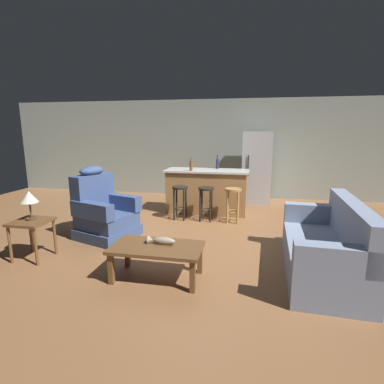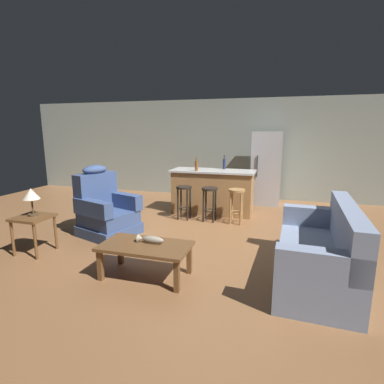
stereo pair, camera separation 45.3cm
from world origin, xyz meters
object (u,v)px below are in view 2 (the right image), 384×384
Objects in this scene: bar_stool_left at (184,196)px; bar_stool_right at (236,200)px; fish_figurine at (150,240)px; table_lamp at (31,195)px; recliner_near_lamp at (105,210)px; bar_stool_middle at (210,198)px; end_table at (33,223)px; kitchen_island at (213,191)px; bottle_tall_green at (224,164)px; bottle_short_amber at (196,166)px; couch at (321,253)px; refrigerator at (266,168)px; coffee_table at (145,249)px.

bar_stool_right is (1.07, 0.00, 0.00)m from bar_stool_left.
fish_figurine is 0.83× the size of table_lamp.
recliner_near_lamp reaches higher than bar_stool_middle.
end_table is 3.55m from kitchen_island.
end_table is 1.81× the size of bottle_tall_green.
bottle_short_amber is at bearing 94.17° from fish_figurine.
table_lamp is (-3.97, -0.28, 0.53)m from couch.
end_table is 1.37× the size of table_lamp.
bottle_tall_green is (-0.87, -0.95, 0.19)m from refrigerator.
end_table is at bearing -99.41° from recliner_near_lamp.
bottle_short_amber is at bearing -44.18° from couch.
fish_figurine is 0.19× the size of kitchen_island.
bar_stool_left is at bearing -125.75° from kitchen_island.
bottle_short_amber reaches higher than bar_stool_left.
end_table is 0.82× the size of bar_stool_middle.
fish_figurine is 0.50× the size of bar_stool_right.
couch is 4.73× the size of table_lamp.
bottle_short_amber is (-0.31, -0.21, 0.58)m from kitchen_island.
refrigerator is 1.98m from bottle_short_amber.
bottle_tall_green is (0.20, 0.25, 0.59)m from kitchen_island.
recliner_near_lamp reaches higher than bar_stool_right.
bottle_tall_green reaches higher than bar_stool_left.
couch is 1.62× the size of recliner_near_lamp.
coffee_table is 2.68× the size of table_lamp.
recliner_near_lamp is at bearing 62.16° from end_table.
bar_stool_left is at bearing -36.89° from couch.
kitchen_island is (2.05, 2.88, -0.39)m from table_lamp.
bar_stool_left is at bearing -129.64° from refrigerator.
recliner_near_lamp is 0.68× the size of refrigerator.
kitchen_island is 0.67m from bottle_tall_green.
coffee_table is 1.96× the size of end_table.
kitchen_island is 0.69m from bottle_short_amber.
couch is 3.97m from end_table.
recliner_near_lamp reaches higher than bar_stool_left.
table_lamp is (-1.95, 0.18, 0.41)m from fish_figurine.
bottle_short_amber reaches higher than fish_figurine.
coffee_table is at bearing -95.71° from bottle_tall_green.
fish_figurine is at bearing -85.83° from bottle_short_amber.
fish_figurine is at bearing -94.32° from bar_stool_middle.
fish_figurine is at bearing -106.43° from bar_stool_right.
kitchen_island is (1.49, 1.88, 0.06)m from recliner_near_lamp.
refrigerator is (-0.85, 3.80, 0.54)m from couch.
fish_figurine is at bearing 15.70° from couch.
refrigerator reaches higher than bar_stool_right.
couch is at bearing 12.86° from fish_figurine.
recliner_near_lamp is (-1.35, 1.25, 0.06)m from coffee_table.
table_lamp is (-0.56, -1.00, 0.45)m from recliner_near_lamp.
bottle_short_amber is at bearing 93.33° from coffee_table.
bar_stool_middle is (2.13, 2.25, -0.40)m from table_lamp.
coffee_table is at bearing -106.80° from bar_stool_right.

